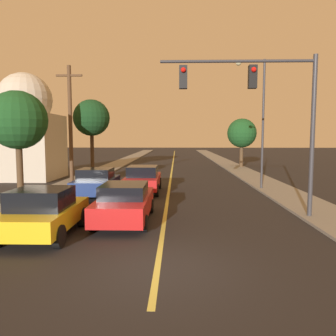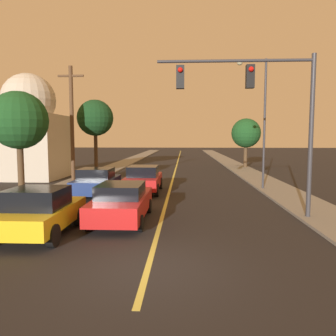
{
  "view_description": "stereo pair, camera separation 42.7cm",
  "coord_description": "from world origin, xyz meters",
  "px_view_note": "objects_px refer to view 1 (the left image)",
  "views": [
    {
      "loc": [
        0.48,
        -7.9,
        3.29
      ],
      "look_at": [
        0.0,
        10.23,
        1.6
      ],
      "focal_mm": 35.0,
      "sensor_mm": 36.0,
      "label": 1
    },
    {
      "loc": [
        0.91,
        -7.88,
        3.29
      ],
      "look_at": [
        0.0,
        10.23,
        1.6
      ],
      "focal_mm": 35.0,
      "sensor_mm": 36.0,
      "label": 2
    }
  ],
  "objects_px": {
    "car_near_lane_front": "(125,202)",
    "utility_pole_left": "(70,125)",
    "streetlamp_right": "(257,108)",
    "traffic_signal_mast": "(263,100)",
    "domed_building_left": "(26,130)",
    "car_outer_lane_front": "(43,212)",
    "car_outer_lane_second": "(96,182)",
    "tree_right_near": "(242,133)",
    "tree_left_near": "(18,121)",
    "car_near_lane_second": "(143,179)",
    "tree_left_far": "(91,118)"
  },
  "relations": [
    {
      "from": "car_outer_lane_second",
      "to": "domed_building_left",
      "type": "xyz_separation_m",
      "value": [
        -7.48,
        7.88,
        3.11
      ]
    },
    {
      "from": "car_outer_lane_front",
      "to": "tree_right_near",
      "type": "distance_m",
      "value": 27.68
    },
    {
      "from": "streetlamp_right",
      "to": "utility_pole_left",
      "type": "relative_size",
      "value": 1.05
    },
    {
      "from": "car_near_lane_second",
      "to": "traffic_signal_mast",
      "type": "distance_m",
      "value": 9.09
    },
    {
      "from": "car_outer_lane_front",
      "to": "traffic_signal_mast",
      "type": "relative_size",
      "value": 0.61
    },
    {
      "from": "car_near_lane_front",
      "to": "car_outer_lane_front",
      "type": "xyz_separation_m",
      "value": [
        -2.42,
        -2.0,
        0.05
      ]
    },
    {
      "from": "car_near_lane_front",
      "to": "utility_pole_left",
      "type": "xyz_separation_m",
      "value": [
        -4.56,
        7.65,
        3.29
      ]
    },
    {
      "from": "car_near_lane_front",
      "to": "tree_left_far",
      "type": "distance_m",
      "value": 20.15
    },
    {
      "from": "car_near_lane_second",
      "to": "tree_left_far",
      "type": "distance_m",
      "value": 14.06
    },
    {
      "from": "car_near_lane_second",
      "to": "car_outer_lane_second",
      "type": "relative_size",
      "value": 1.14
    },
    {
      "from": "car_near_lane_second",
      "to": "utility_pole_left",
      "type": "distance_m",
      "value": 5.65
    },
    {
      "from": "car_outer_lane_front",
      "to": "car_outer_lane_second",
      "type": "relative_size",
      "value": 0.99
    },
    {
      "from": "car_near_lane_front",
      "to": "tree_left_far",
      "type": "height_order",
      "value": "tree_left_far"
    },
    {
      "from": "car_outer_lane_front",
      "to": "utility_pole_left",
      "type": "xyz_separation_m",
      "value": [
        -2.14,
        9.64,
        3.24
      ]
    },
    {
      "from": "traffic_signal_mast",
      "to": "car_near_lane_front",
      "type": "bearing_deg",
      "value": -173.0
    },
    {
      "from": "tree_left_far",
      "to": "domed_building_left",
      "type": "height_order",
      "value": "domed_building_left"
    },
    {
      "from": "car_near_lane_second",
      "to": "car_near_lane_front",
      "type": "bearing_deg",
      "value": -90.0
    },
    {
      "from": "car_outer_lane_front",
      "to": "streetlamp_right",
      "type": "relative_size",
      "value": 0.49
    },
    {
      "from": "streetlamp_right",
      "to": "tree_right_near",
      "type": "relative_size",
      "value": 1.52
    },
    {
      "from": "domed_building_left",
      "to": "tree_left_near",
      "type": "bearing_deg",
      "value": -67.3
    },
    {
      "from": "car_outer_lane_front",
      "to": "streetlamp_right",
      "type": "bearing_deg",
      "value": 46.95
    },
    {
      "from": "car_near_lane_second",
      "to": "streetlamp_right",
      "type": "xyz_separation_m",
      "value": [
        7.0,
        1.29,
        4.31
      ]
    },
    {
      "from": "car_outer_lane_second",
      "to": "traffic_signal_mast",
      "type": "xyz_separation_m",
      "value": [
        7.87,
        -4.6,
        3.95
      ]
    },
    {
      "from": "domed_building_left",
      "to": "car_near_lane_second",
      "type": "bearing_deg",
      "value": -32.72
    },
    {
      "from": "utility_pole_left",
      "to": "tree_right_near",
      "type": "bearing_deg",
      "value": 48.53
    },
    {
      "from": "car_near_lane_second",
      "to": "tree_right_near",
      "type": "distance_m",
      "value": 18.81
    },
    {
      "from": "car_outer_lane_second",
      "to": "streetlamp_right",
      "type": "xyz_separation_m",
      "value": [
        9.42,
        2.81,
        4.33
      ]
    },
    {
      "from": "utility_pole_left",
      "to": "car_near_lane_front",
      "type": "bearing_deg",
      "value": -59.19
    },
    {
      "from": "car_outer_lane_second",
      "to": "streetlamp_right",
      "type": "distance_m",
      "value": 10.74
    },
    {
      "from": "streetlamp_right",
      "to": "tree_left_near",
      "type": "xyz_separation_m",
      "value": [
        -13.1,
        -4.03,
        -0.99
      ]
    },
    {
      "from": "car_near_lane_front",
      "to": "tree_right_near",
      "type": "distance_m",
      "value": 24.92
    },
    {
      "from": "streetlamp_right",
      "to": "car_outer_lane_second",
      "type": "bearing_deg",
      "value": -163.38
    },
    {
      "from": "car_near_lane_front",
      "to": "car_near_lane_second",
      "type": "height_order",
      "value": "car_near_lane_second"
    },
    {
      "from": "traffic_signal_mast",
      "to": "domed_building_left",
      "type": "distance_m",
      "value": 19.81
    },
    {
      "from": "tree_right_near",
      "to": "domed_building_left",
      "type": "relative_size",
      "value": 0.63
    },
    {
      "from": "car_outer_lane_front",
      "to": "utility_pole_left",
      "type": "relative_size",
      "value": 0.52
    },
    {
      "from": "tree_right_near",
      "to": "traffic_signal_mast",
      "type": "bearing_deg",
      "value": -99.11
    },
    {
      "from": "car_outer_lane_second",
      "to": "tree_right_near",
      "type": "bearing_deg",
      "value": 57.17
    },
    {
      "from": "car_outer_lane_front",
      "to": "streetlamp_right",
      "type": "xyz_separation_m",
      "value": [
        9.42,
        10.08,
        4.32
      ]
    },
    {
      "from": "car_outer_lane_second",
      "to": "tree_right_near",
      "type": "xyz_separation_m",
      "value": [
        11.46,
        17.76,
        2.93
      ]
    },
    {
      "from": "utility_pole_left",
      "to": "domed_building_left",
      "type": "height_order",
      "value": "domed_building_left"
    },
    {
      "from": "car_outer_lane_second",
      "to": "utility_pole_left",
      "type": "bearing_deg",
      "value": 132.03
    },
    {
      "from": "car_near_lane_front",
      "to": "car_outer_lane_front",
      "type": "bearing_deg",
      "value": -140.47
    },
    {
      "from": "streetlamp_right",
      "to": "car_near_lane_second",
      "type": "bearing_deg",
      "value": -169.52
    },
    {
      "from": "car_outer_lane_second",
      "to": "tree_left_near",
      "type": "height_order",
      "value": "tree_left_near"
    },
    {
      "from": "tree_right_near",
      "to": "domed_building_left",
      "type": "bearing_deg",
      "value": -152.46
    },
    {
      "from": "utility_pole_left",
      "to": "tree_left_near",
      "type": "xyz_separation_m",
      "value": [
        -1.54,
        -3.59,
        0.1
      ]
    },
    {
      "from": "car_outer_lane_front",
      "to": "car_outer_lane_second",
      "type": "xyz_separation_m",
      "value": [
        -0.0,
        7.27,
        -0.01
      ]
    },
    {
      "from": "car_near_lane_front",
      "to": "car_near_lane_second",
      "type": "distance_m",
      "value": 6.79
    },
    {
      "from": "utility_pole_left",
      "to": "tree_left_near",
      "type": "distance_m",
      "value": 3.91
    }
  ]
}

